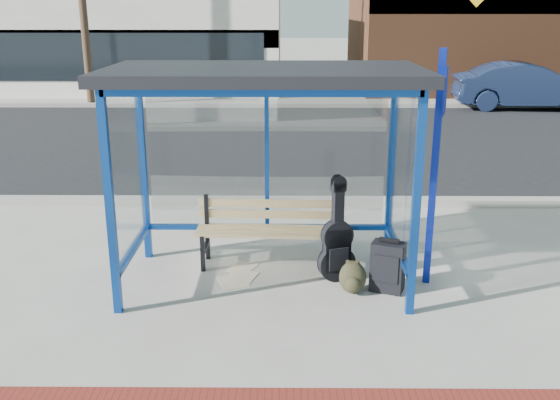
{
  "coord_description": "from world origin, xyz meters",
  "views": [
    {
      "loc": [
        0.22,
        -6.55,
        3.01
      ],
      "look_at": [
        0.16,
        0.2,
        0.92
      ],
      "focal_mm": 40.0,
      "sensor_mm": 36.0,
      "label": 1
    }
  ],
  "objects_px": {
    "guitar_bag": "(337,245)",
    "suitcase": "(388,267)",
    "backpack": "(353,278)",
    "bench": "(270,227)",
    "parked_car": "(526,86)"
  },
  "relations": [
    {
      "from": "parked_car",
      "to": "bench",
      "type": "bearing_deg",
      "value": 152.73
    },
    {
      "from": "suitcase",
      "to": "parked_car",
      "type": "height_order",
      "value": "parked_car"
    },
    {
      "from": "bench",
      "to": "parked_car",
      "type": "height_order",
      "value": "parked_car"
    },
    {
      "from": "bench",
      "to": "suitcase",
      "type": "xyz_separation_m",
      "value": [
        1.31,
        -0.75,
        -0.19
      ]
    },
    {
      "from": "bench",
      "to": "backpack",
      "type": "relative_size",
      "value": 5.02
    },
    {
      "from": "bench",
      "to": "guitar_bag",
      "type": "distance_m",
      "value": 0.9
    },
    {
      "from": "backpack",
      "to": "parked_car",
      "type": "xyz_separation_m",
      "value": [
        6.66,
        13.08,
        0.54
      ]
    },
    {
      "from": "suitcase",
      "to": "backpack",
      "type": "distance_m",
      "value": 0.4
    },
    {
      "from": "guitar_bag",
      "to": "parked_car",
      "type": "xyz_separation_m",
      "value": [
        6.82,
        12.75,
        0.28
      ]
    },
    {
      "from": "parked_car",
      "to": "suitcase",
      "type": "bearing_deg",
      "value": 158.7
    },
    {
      "from": "bench",
      "to": "guitar_bag",
      "type": "relative_size",
      "value": 1.53
    },
    {
      "from": "guitar_bag",
      "to": "backpack",
      "type": "relative_size",
      "value": 3.29
    },
    {
      "from": "guitar_bag",
      "to": "parked_car",
      "type": "bearing_deg",
      "value": 44.72
    },
    {
      "from": "guitar_bag",
      "to": "suitcase",
      "type": "xyz_separation_m",
      "value": [
        0.54,
        -0.28,
        -0.14
      ]
    },
    {
      "from": "bench",
      "to": "guitar_bag",
      "type": "height_order",
      "value": "guitar_bag"
    }
  ]
}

